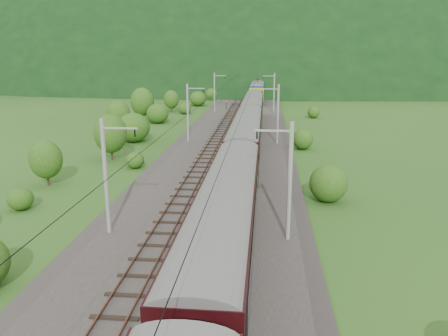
{
  "coord_description": "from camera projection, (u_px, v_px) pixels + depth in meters",
  "views": [
    {
      "loc": [
        4.49,
        -27.54,
        12.57
      ],
      "look_at": [
        0.98,
        9.52,
        2.6
      ],
      "focal_mm": 35.0,
      "sensor_mm": 36.0,
      "label": 1
    }
  ],
  "objects": [
    {
      "name": "hazard_post_far",
      "position": [
        231.0,
        149.0,
        52.83
      ],
      "size": [
        0.17,
        0.17,
        1.57
      ],
      "primitive_type": "cylinder",
      "color": "red",
      "rests_on": "railbed"
    },
    {
      "name": "train",
      "position": [
        240.0,
        156.0,
        37.47
      ],
      "size": [
        3.33,
        160.58,
        5.82
      ],
      "color": "black",
      "rests_on": "ground"
    },
    {
      "name": "track_left",
      "position": [
        188.0,
        189.0,
        39.89
      ],
      "size": [
        2.4,
        220.0,
        0.27
      ],
      "color": "brown",
      "rests_on": "railbed"
    },
    {
      "name": "vegetation_left",
      "position": [
        91.0,
        146.0,
        48.2
      ],
      "size": [
        12.26,
        141.37,
        6.19
      ],
      "color": "#204B14",
      "rests_on": "ground"
    },
    {
      "name": "catenary_right",
      "position": [
        277.0,
        113.0,
        59.2
      ],
      "size": [
        2.54,
        192.28,
        8.0
      ],
      "color": "gray",
      "rests_on": "railbed"
    },
    {
      "name": "hazard_post_near",
      "position": [
        229.0,
        136.0,
        61.92
      ],
      "size": [
        0.14,
        0.14,
        1.33
      ],
      "primitive_type": "cylinder",
      "color": "red",
      "rests_on": "railbed"
    },
    {
      "name": "track_right",
      "position": [
        240.0,
        191.0,
        39.45
      ],
      "size": [
        2.4,
        220.0,
        0.27
      ],
      "color": "brown",
      "rests_on": "railbed"
    },
    {
      "name": "signal",
      "position": [
        226.0,
        104.0,
        95.08
      ],
      "size": [
        0.21,
        0.21,
        1.87
      ],
      "color": "black",
      "rests_on": "railbed"
    },
    {
      "name": "mountain_main",
      "position": [
        259.0,
        72.0,
        280.19
      ],
      "size": [
        504.0,
        360.0,
        244.0
      ],
      "primitive_type": "ellipsoid",
      "color": "black",
      "rests_on": "ground"
    },
    {
      "name": "ground",
      "position": [
        197.0,
        239.0,
        30.15
      ],
      "size": [
        600.0,
        600.0,
        0.0
      ],
      "primitive_type": "plane",
      "color": "#255019",
      "rests_on": "ground"
    },
    {
      "name": "vegetation_right",
      "position": [
        372.0,
        213.0,
        31.21
      ],
      "size": [
        7.63,
        97.96,
        3.19
      ],
      "color": "#204B14",
      "rests_on": "ground"
    },
    {
      "name": "catenary_left",
      "position": [
        188.0,
        112.0,
        60.31
      ],
      "size": [
        2.54,
        192.28,
        8.0
      ],
      "color": "gray",
      "rests_on": "railbed"
    },
    {
      "name": "overhead_wires",
      "position": [
        213.0,
        116.0,
        37.93
      ],
      "size": [
        4.83,
        198.0,
        0.03
      ],
      "color": "black",
      "rests_on": "ground"
    },
    {
      "name": "mountain_ridge",
      "position": [
        101.0,
        69.0,
        329.58
      ],
      "size": [
        336.0,
        280.0,
        132.0
      ],
      "primitive_type": "ellipsoid",
      "color": "black",
      "rests_on": "ground"
    },
    {
      "name": "railbed",
      "position": [
        214.0,
        192.0,
        39.72
      ],
      "size": [
        14.0,
        220.0,
        0.3
      ],
      "primitive_type": "cube",
      "color": "#38332D",
      "rests_on": "ground"
    }
  ]
}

